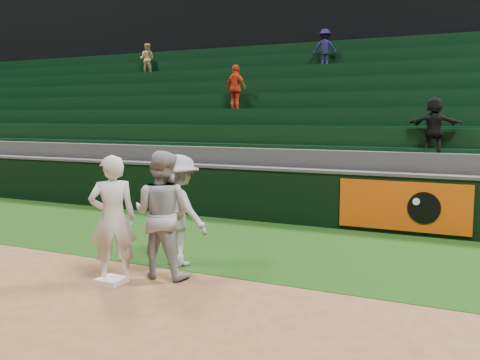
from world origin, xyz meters
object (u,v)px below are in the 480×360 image
Objects in this scene: first_base at (112,281)px; baserunner at (162,214)px; first_baseman at (113,219)px; base_coach at (179,210)px.

baserunner is (0.47, 0.61, 0.91)m from first_base.
baserunner reaches higher than first_baseman.
baserunner is 0.66m from base_coach.
first_baseman reaches higher than first_base.
base_coach reaches higher than first_base.
base_coach is (-0.12, 0.65, -0.05)m from baserunner.
base_coach is (0.35, 1.26, 0.86)m from first_base.
base_coach is at bearing -152.40° from first_baseman.
base_coach is (0.40, 1.13, -0.02)m from first_baseman.
first_baseman is 1.20m from base_coach.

